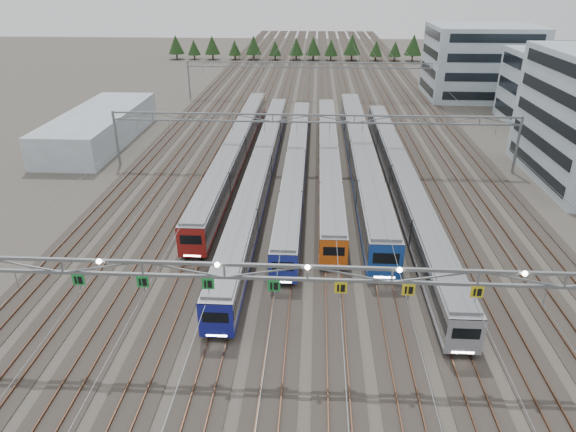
# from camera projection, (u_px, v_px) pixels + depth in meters

# --- Properties ---
(ground) EXTENTS (400.00, 400.00, 0.00)m
(ground) POSITION_uv_depth(u_px,v_px,m) (306.00, 359.00, 37.29)
(ground) COLOR #47423A
(ground) RESTS_ON ground
(track_bed) EXTENTS (54.00, 260.00, 5.42)m
(track_bed) POSITION_uv_depth(u_px,v_px,m) (315.00, 79.00, 126.80)
(track_bed) COLOR #2D2823
(track_bed) RESTS_ON ground
(train_a) EXTENTS (2.83, 59.39, 3.69)m
(train_a) POSITION_uv_depth(u_px,v_px,m) (236.00, 148.00, 75.41)
(train_a) COLOR black
(train_a) RESTS_ON ground
(train_b) EXTENTS (2.70, 67.00, 3.51)m
(train_b) POSITION_uv_depth(u_px,v_px,m) (261.00, 167.00, 68.10)
(train_b) COLOR black
(train_b) RESTS_ON ground
(train_c) EXTENTS (2.61, 57.22, 3.39)m
(train_c) POSITION_uv_depth(u_px,v_px,m) (296.00, 161.00, 70.40)
(train_c) COLOR black
(train_c) RESTS_ON ground
(train_d) EXTENTS (2.68, 56.62, 3.49)m
(train_d) POSITION_uv_depth(u_px,v_px,m) (329.00, 156.00, 72.42)
(train_d) COLOR black
(train_d) RESTS_ON ground
(train_e) EXTENTS (3.14, 60.72, 4.10)m
(train_e) POSITION_uv_depth(u_px,v_px,m) (361.00, 153.00, 72.37)
(train_e) COLOR black
(train_e) RESTS_ON ground
(train_f) EXTENTS (2.72, 63.31, 3.54)m
(train_f) POSITION_uv_depth(u_px,v_px,m) (401.00, 177.00, 64.72)
(train_f) COLOR black
(train_f) RESTS_ON ground
(gantry_near) EXTENTS (56.36, 0.61, 8.08)m
(gantry_near) POSITION_uv_depth(u_px,v_px,m) (307.00, 277.00, 34.14)
(gantry_near) COLOR gray
(gantry_near) RESTS_ON ground
(gantry_mid) EXTENTS (56.36, 0.36, 8.00)m
(gantry_mid) POSITION_uv_depth(u_px,v_px,m) (313.00, 125.00, 70.60)
(gantry_mid) COLOR gray
(gantry_mid) RESTS_ON ground
(gantry_far) EXTENTS (56.36, 0.36, 8.00)m
(gantry_far) POSITION_uv_depth(u_px,v_px,m) (315.00, 69.00, 111.17)
(gantry_far) COLOR gray
(gantry_far) RESTS_ON ground
(depot_bldg_mid) EXTENTS (14.00, 16.00, 13.00)m
(depot_bldg_mid) POSITION_uv_depth(u_px,v_px,m) (551.00, 89.00, 92.13)
(depot_bldg_mid) COLOR #95ABB2
(depot_bldg_mid) RESTS_ON ground
(depot_bldg_north) EXTENTS (22.00, 18.00, 15.26)m
(depot_bldg_north) POSITION_uv_depth(u_px,v_px,m) (480.00, 62.00, 112.47)
(depot_bldg_north) COLOR #95ABB2
(depot_bldg_north) RESTS_ON ground
(west_shed) EXTENTS (10.00, 30.00, 4.91)m
(west_shed) POSITION_uv_depth(u_px,v_px,m) (100.00, 127.00, 84.25)
(west_shed) COLOR #95ABB2
(west_shed) RESTS_ON ground
(treeline) EXTENTS (93.80, 5.60, 7.02)m
(treeline) POSITION_uv_depth(u_px,v_px,m) (314.00, 46.00, 161.84)
(treeline) COLOR #332114
(treeline) RESTS_ON ground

